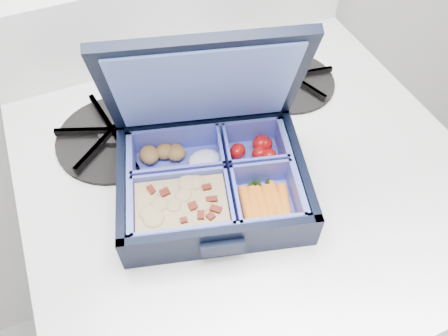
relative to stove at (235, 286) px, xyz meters
name	(u,v)px	position (x,y,z in m)	size (l,w,h in m)	color
stove	(235,286)	(0.00, 0.00, 0.00)	(0.67, 0.67, 1.00)	silver
bento_box	(212,182)	(-0.07, -0.05, 0.53)	(0.26, 0.20, 0.06)	black
burner_grate	(290,78)	(0.15, 0.13, 0.51)	(0.16, 0.16, 0.02)	black
burner_grate_rear	(114,135)	(-0.17, 0.12, 0.51)	(0.19, 0.19, 0.02)	black
fork	(188,128)	(-0.06, 0.09, 0.50)	(0.02, 0.18, 0.01)	silver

